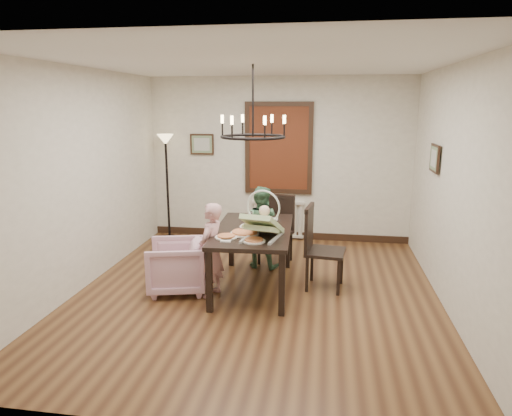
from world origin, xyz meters
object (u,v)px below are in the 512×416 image
(armchair, at_px, (177,266))
(seated_man, at_px, (260,234))
(baby_bouncer, at_px, (263,222))
(drinking_glass, at_px, (253,224))
(elderly_woman, at_px, (211,258))
(floor_lamp, at_px, (168,189))
(dining_table, at_px, (253,235))
(chair_right, at_px, (325,247))
(chair_far, at_px, (275,230))

(armchair, bearing_deg, seated_man, 124.82)
(baby_bouncer, height_order, drinking_glass, baby_bouncer)
(elderly_woman, bearing_deg, floor_lamp, -137.23)
(armchair, bearing_deg, dining_table, 91.67)
(dining_table, relative_size, drinking_glass, 12.70)
(chair_right, height_order, armchair, chair_right)
(chair_right, distance_m, armchair, 1.92)
(seated_man, bearing_deg, elderly_woman, 77.97)
(dining_table, bearing_deg, drinking_glass, -83.35)
(elderly_woman, relative_size, seated_man, 0.99)
(armchair, relative_size, elderly_woman, 0.74)
(seated_man, height_order, drinking_glass, seated_man)
(seated_man, height_order, baby_bouncer, baby_bouncer)
(armchair, relative_size, drinking_glass, 5.33)
(dining_table, relative_size, chair_right, 1.58)
(drinking_glass, bearing_deg, floor_lamp, 133.08)
(dining_table, bearing_deg, chair_far, 77.25)
(elderly_woman, bearing_deg, chair_far, 166.29)
(dining_table, xyz_separation_m, drinking_glass, (0.00, -0.02, 0.15))
(chair_far, height_order, floor_lamp, floor_lamp)
(chair_right, height_order, seated_man, chair_right)
(baby_bouncer, height_order, floor_lamp, floor_lamp)
(dining_table, height_order, seated_man, seated_man)
(elderly_woman, bearing_deg, seated_man, 170.50)
(elderly_woman, bearing_deg, baby_bouncer, 97.39)
(baby_bouncer, bearing_deg, dining_table, 125.56)
(chair_right, xyz_separation_m, baby_bouncer, (-0.74, -0.52, 0.44))
(chair_right, xyz_separation_m, armchair, (-1.86, -0.38, -0.22))
(baby_bouncer, relative_size, floor_lamp, 0.34)
(chair_far, height_order, chair_right, chair_right)
(dining_table, bearing_deg, armchair, -167.31)
(chair_right, xyz_separation_m, drinking_glass, (-0.92, -0.14, 0.31))
(baby_bouncer, xyz_separation_m, floor_lamp, (-2.00, 2.33, -0.09))
(elderly_woman, bearing_deg, armchair, -87.84)
(seated_man, bearing_deg, baby_bouncer, 109.05)
(drinking_glass, bearing_deg, elderly_woman, -145.41)
(chair_far, height_order, baby_bouncer, baby_bouncer)
(elderly_woman, relative_size, drinking_glass, 7.19)
(chair_far, height_order, armchair, chair_far)
(chair_right, xyz_separation_m, floor_lamp, (-2.75, 1.81, 0.35))
(seated_man, bearing_deg, chair_far, -124.64)
(chair_far, relative_size, seated_man, 1.03)
(dining_table, bearing_deg, baby_bouncer, -68.48)
(chair_far, distance_m, floor_lamp, 2.25)
(dining_table, distance_m, drinking_glass, 0.16)
(baby_bouncer, xyz_separation_m, drinking_glass, (-0.17, 0.37, -0.13))
(dining_table, height_order, elderly_woman, elderly_woman)
(dining_table, xyz_separation_m, armchair, (-0.94, -0.26, -0.38))
(armchair, relative_size, baby_bouncer, 1.20)
(dining_table, distance_m, floor_lamp, 2.67)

